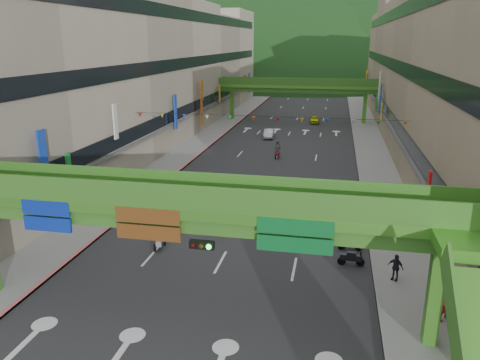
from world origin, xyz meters
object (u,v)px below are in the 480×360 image
object	(u,v)px
overpass_near	(204,224)
car_yellow	(314,119)
scooter_rider_near	(247,213)
car_silver	(269,134)
scooter_rider_mid	(222,217)
pedestrian_red	(449,305)

from	to	relation	value
overpass_near	car_yellow	bearing A→B (deg)	87.86
overpass_near	scooter_rider_near	xyz separation A→B (m)	(-0.50, 13.19, -4.36)
overpass_near	scooter_rider_near	world-z (taller)	overpass_near
car_silver	car_yellow	bearing A→B (deg)	63.16
scooter_rider_near	car_silver	distance (m)	31.92
scooter_rider_near	car_yellow	xyz separation A→B (m)	(2.68, 45.18, -0.23)
scooter_rider_near	scooter_rider_mid	xyz separation A→B (m)	(-1.47, -1.87, 0.26)
overpass_near	scooter_rider_mid	world-z (taller)	overpass_near
scooter_rider_mid	car_silver	distance (m)	33.69
overpass_near	car_silver	distance (m)	45.34
scooter_rider_mid	car_yellow	world-z (taller)	scooter_rider_mid
scooter_rider_near	car_yellow	bearing A→B (deg)	86.60
overpass_near	pedestrian_red	xyz separation A→B (m)	(11.27, 2.62, -4.28)
scooter_rider_mid	car_yellow	distance (m)	47.24
overpass_near	car_silver	xyz separation A→B (m)	(-3.43, 44.98, -4.60)
car_silver	car_yellow	xyz separation A→B (m)	(5.61, 13.40, 0.01)
scooter_rider_mid	pedestrian_red	size ratio (longest dim) A/B	1.16
scooter_rider_mid	overpass_near	bearing A→B (deg)	-80.11
car_yellow	pedestrian_red	world-z (taller)	pedestrian_red
scooter_rider_near	scooter_rider_mid	distance (m)	2.39
scooter_rider_mid	pedestrian_red	world-z (taller)	scooter_rider_mid
car_silver	car_yellow	distance (m)	14.52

